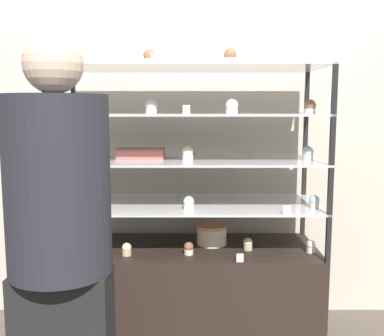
% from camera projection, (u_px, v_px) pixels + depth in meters
% --- Properties ---
extents(back_wall, '(8.00, 0.05, 2.60)m').
position_uv_depth(back_wall, '(192.00, 116.00, 2.87)').
color(back_wall, beige).
rests_on(back_wall, ground_plane).
extents(display_base, '(1.43, 0.55, 0.57)m').
position_uv_depth(display_base, '(192.00, 294.00, 2.59)').
color(display_base, black).
rests_on(display_base, ground_plane).
extents(display_riser_lower, '(1.43, 0.55, 0.25)m').
position_uv_depth(display_riser_lower, '(192.00, 206.00, 2.52)').
color(display_riser_lower, black).
rests_on(display_riser_lower, display_base).
extents(display_riser_middle, '(1.43, 0.55, 0.25)m').
position_uv_depth(display_riser_middle, '(192.00, 161.00, 2.49)').
color(display_riser_middle, black).
rests_on(display_riser_middle, display_riser_lower).
extents(display_riser_upper, '(1.43, 0.55, 0.25)m').
position_uv_depth(display_riser_upper, '(192.00, 116.00, 2.45)').
color(display_riser_upper, black).
rests_on(display_riser_upper, display_riser_middle).
extents(display_riser_top, '(1.43, 0.55, 0.25)m').
position_uv_depth(display_riser_top, '(192.00, 69.00, 2.42)').
color(display_riser_top, black).
rests_on(display_riser_top, display_riser_upper).
extents(layer_cake_centerpiece, '(0.18, 0.18, 0.12)m').
position_uv_depth(layer_cake_centerpiece, '(214.00, 234.00, 2.59)').
color(layer_cake_centerpiece, beige).
rests_on(layer_cake_centerpiece, display_base).
extents(sheet_cake_frosted, '(0.27, 0.14, 0.06)m').
position_uv_depth(sheet_cake_frosted, '(143.00, 153.00, 2.51)').
color(sheet_cake_frosted, '#C66660').
rests_on(sheet_cake_frosted, display_riser_middle).
extents(cupcake_0, '(0.05, 0.05, 0.07)m').
position_uv_depth(cupcake_0, '(67.00, 249.00, 2.41)').
color(cupcake_0, beige).
rests_on(cupcake_0, display_base).
extents(cupcake_1, '(0.05, 0.05, 0.07)m').
position_uv_depth(cupcake_1, '(129.00, 249.00, 2.40)').
color(cupcake_1, '#CCB28C').
rests_on(cupcake_1, display_base).
extents(cupcake_2, '(0.05, 0.05, 0.07)m').
position_uv_depth(cupcake_2, '(191.00, 248.00, 2.42)').
color(cupcake_2, beige).
rests_on(cupcake_2, display_base).
extents(cupcake_3, '(0.05, 0.05, 0.07)m').
position_uv_depth(cupcake_3, '(250.00, 244.00, 2.49)').
color(cupcake_3, '#CCB28C').
rests_on(cupcake_3, display_base).
extents(cupcake_4, '(0.05, 0.05, 0.07)m').
position_uv_depth(cupcake_4, '(313.00, 247.00, 2.45)').
color(cupcake_4, white).
rests_on(cupcake_4, display_base).
extents(price_tag_0, '(0.04, 0.00, 0.04)m').
position_uv_depth(price_tag_0, '(242.00, 258.00, 2.30)').
color(price_tag_0, white).
rests_on(price_tag_0, display_base).
extents(cupcake_5, '(0.06, 0.06, 0.07)m').
position_uv_depth(cupcake_5, '(73.00, 201.00, 2.44)').
color(cupcake_5, beige).
rests_on(cupcake_5, display_riser_lower).
extents(cupcake_6, '(0.06, 0.06, 0.07)m').
position_uv_depth(cupcake_6, '(191.00, 203.00, 2.37)').
color(cupcake_6, white).
rests_on(cupcake_6, display_riser_lower).
extents(cupcake_7, '(0.06, 0.06, 0.07)m').
position_uv_depth(cupcake_7, '(316.00, 202.00, 2.40)').
color(cupcake_7, beige).
rests_on(cupcake_7, display_riser_lower).
extents(price_tag_1, '(0.04, 0.00, 0.04)m').
position_uv_depth(price_tag_1, '(289.00, 210.00, 2.26)').
color(price_tag_1, white).
rests_on(price_tag_1, display_riser_lower).
extents(cupcake_8, '(0.06, 0.06, 0.08)m').
position_uv_depth(cupcake_8, '(68.00, 154.00, 2.40)').
color(cupcake_8, white).
rests_on(cupcake_8, display_riser_middle).
extents(cupcake_9, '(0.06, 0.06, 0.08)m').
position_uv_depth(cupcake_9, '(190.00, 154.00, 2.43)').
color(cupcake_9, white).
rests_on(cupcake_9, display_riser_middle).
extents(cupcake_10, '(0.06, 0.06, 0.08)m').
position_uv_depth(cupcake_10, '(310.00, 153.00, 2.43)').
color(cupcake_10, beige).
rests_on(cupcake_10, display_riser_middle).
extents(price_tag_2, '(0.04, 0.00, 0.04)m').
position_uv_depth(price_tag_2, '(100.00, 160.00, 2.23)').
color(price_tag_2, white).
rests_on(price_tag_2, display_riser_middle).
extents(cupcake_11, '(0.06, 0.06, 0.08)m').
position_uv_depth(cupcake_11, '(67.00, 107.00, 2.39)').
color(cupcake_11, white).
rests_on(cupcake_11, display_riser_upper).
extents(cupcake_12, '(0.06, 0.06, 0.08)m').
position_uv_depth(cupcake_12, '(153.00, 107.00, 2.41)').
color(cupcake_12, beige).
rests_on(cupcake_12, display_riser_upper).
extents(cupcake_13, '(0.06, 0.06, 0.08)m').
position_uv_depth(cupcake_13, '(234.00, 107.00, 2.30)').
color(cupcake_13, white).
rests_on(cupcake_13, display_riser_upper).
extents(cupcake_14, '(0.06, 0.06, 0.08)m').
position_uv_depth(cupcake_14, '(312.00, 107.00, 2.40)').
color(cupcake_14, white).
rests_on(cupcake_14, display_riser_upper).
extents(price_tag_3, '(0.04, 0.00, 0.04)m').
position_uv_depth(price_tag_3, '(188.00, 110.00, 2.20)').
color(price_tag_3, white).
rests_on(price_tag_3, display_riser_upper).
extents(cupcake_15, '(0.06, 0.06, 0.08)m').
position_uv_depth(cupcake_15, '(69.00, 58.00, 2.36)').
color(cupcake_15, beige).
rests_on(cupcake_15, display_riser_top).
extents(cupcake_16, '(0.06, 0.06, 0.08)m').
position_uv_depth(cupcake_16, '(152.00, 57.00, 2.30)').
color(cupcake_16, '#CCB28C').
rests_on(cupcake_16, display_riser_top).
extents(cupcake_17, '(0.06, 0.06, 0.08)m').
position_uv_depth(cupcake_17, '(232.00, 56.00, 2.26)').
color(cupcake_17, white).
rests_on(cupcake_17, display_riser_top).
extents(cupcake_18, '(0.06, 0.06, 0.08)m').
position_uv_depth(cupcake_18, '(322.00, 56.00, 2.27)').
color(cupcake_18, white).
rests_on(cupcake_18, display_riser_top).
extents(price_tag_4, '(0.04, 0.00, 0.04)m').
position_uv_depth(price_tag_4, '(157.00, 57.00, 2.16)').
color(price_tag_4, white).
rests_on(price_tag_4, display_riser_top).
extents(customer_figure, '(0.38, 0.38, 1.61)m').
position_uv_depth(customer_figure, '(62.00, 242.00, 1.65)').
color(customer_figure, black).
rests_on(customer_figure, ground_plane).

